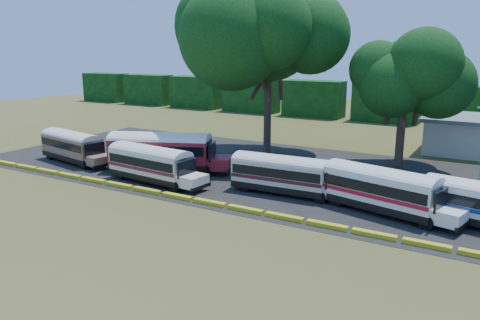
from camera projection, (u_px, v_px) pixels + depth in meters
The scene contains 11 objects.
ground at pixel (220, 212), 32.70m from camera, with size 160.00×160.00×0.00m, color #3B4717.
asphalt_strip at pixel (301, 175), 42.30m from camera, with size 64.00×24.00×0.02m, color black.
curb at pixel (227, 206), 33.50m from camera, with size 53.70×0.45×0.30m.
treeline_backdrop at pixel (386, 103), 72.37m from camera, with size 130.00×4.00×6.00m.
bus_beige at pixel (73, 145), 46.77m from camera, with size 9.72×3.95×3.11m.
bus_red at pixel (163, 149), 42.93m from camera, with size 11.49×6.75×3.71m.
bus_cream_west at pixel (152, 162), 39.55m from camera, with size 9.78×3.22×3.16m.
bus_cream_east at pixel (283, 172), 36.52m from camera, with size 9.40×2.72×3.06m.
bus_white_red at pixel (383, 188), 32.17m from camera, with size 10.01×4.64×3.20m.
tree_west at pixel (269, 33), 48.18m from camera, with size 13.79×13.79×17.84m.
tree_center at pixel (405, 74), 43.70m from camera, with size 8.49×8.49×12.05m.
Camera 1 is at (16.78, -26.06, 11.13)m, focal length 35.00 mm.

